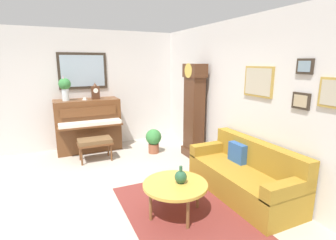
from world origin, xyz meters
name	(u,v)px	position (x,y,z in m)	size (l,w,h in m)	color
ground_plane	(107,194)	(0.00, 0.00, -0.05)	(6.40, 6.00, 0.10)	#B2A899
wall_left	(81,89)	(-2.60, 0.00, 1.41)	(0.13, 4.90, 2.80)	silver
wall_back	(231,97)	(0.02, 2.40, 1.40)	(5.30, 0.13, 2.80)	silver
area_rug	(182,210)	(1.00, 0.86, 0.00)	(2.10, 1.50, 0.01)	maroon
piano	(88,125)	(-2.23, 0.06, 0.61)	(0.87, 1.44, 1.21)	brown
piano_bench	(95,142)	(-1.46, 0.08, 0.41)	(0.42, 0.70, 0.48)	brown
grandfather_clock	(194,113)	(-0.85, 2.11, 0.96)	(0.52, 0.34, 2.03)	#4C2B19
couch	(244,175)	(0.98, 1.98, 0.31)	(1.90, 0.80, 0.84)	olive
coffee_table	(175,185)	(1.02, 0.74, 0.42)	(0.88, 0.88, 0.46)	gold
mantel_clock	(95,92)	(-2.23, 0.27, 1.38)	(0.13, 0.18, 0.38)	#4C2B19
flower_vase	(65,87)	(-2.23, -0.38, 1.53)	(0.26, 0.26, 0.58)	silver
teacup	(85,99)	(-2.18, 0.02, 1.24)	(0.12, 0.12, 0.06)	white
green_jug	(181,177)	(1.04, 0.81, 0.54)	(0.17, 0.17, 0.24)	#234C33
potted_plant	(154,139)	(-1.39, 1.37, 0.32)	(0.36, 0.36, 0.56)	#935138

